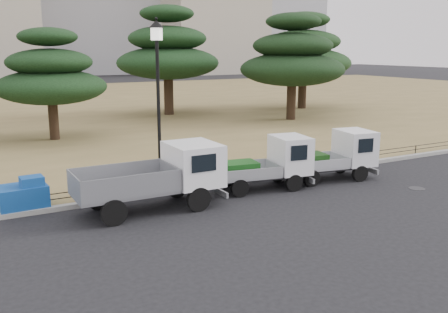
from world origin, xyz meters
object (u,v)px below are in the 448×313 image
truck_kei_front (268,163)px  tarp_pile (23,195)px  street_lamp (158,77)px  truck_large (158,175)px  truck_kei_rear (335,155)px

truck_kei_front → tarp_pile: truck_kei_front is taller
truck_kei_front → street_lamp: (-3.77, 1.36, 3.20)m
truck_large → tarp_pile: (-3.89, 1.87, -0.60)m
truck_large → street_lamp: bearing=66.0°
truck_large → truck_kei_front: bearing=4.0°
truck_kei_rear → tarp_pile: bearing=-179.1°
truck_large → truck_kei_front: truck_large is taller
truck_kei_front → tarp_pile: size_ratio=2.47×
street_lamp → tarp_pile: (-4.64, 0.18, -3.61)m
tarp_pile → truck_large: bearing=-25.6°
truck_kei_rear → truck_large: bearing=-169.3°
street_lamp → tarp_pile: street_lamp is taller
truck_large → truck_kei_rear: truck_large is taller
truck_kei_rear → street_lamp: size_ratio=0.65×
street_lamp → tarp_pile: size_ratio=3.83×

